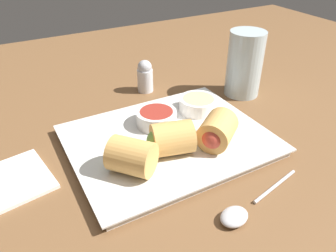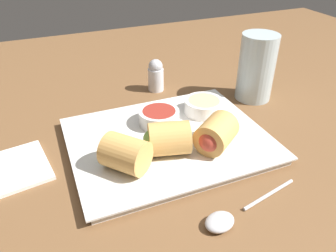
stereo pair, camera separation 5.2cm
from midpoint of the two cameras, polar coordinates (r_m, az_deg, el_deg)
The scene contains 11 objects.
table_surface at distance 57.23cm, azimuth -0.99°, elevation -3.59°, with size 180.00×140.00×2.00cm.
serving_plate at distance 55.70cm, azimuth -2.65°, elevation -2.54°, with size 32.55×25.95×1.50cm.
roll_front_left at distance 50.13cm, azimuth -2.66°, elevation -2.32°, with size 7.67×6.66×5.25cm.
roll_front_right at distance 51.95cm, azimuth 5.66°, elevation -1.07°, with size 8.16×7.93×5.25cm.
roll_back_left at distance 47.37cm, azimuth -9.93°, elevation -5.23°, with size 8.07×8.18×5.25cm.
dipping_bowl_near at distance 58.00cm, azimuth -4.58°, elevation 1.48°, with size 7.20×7.20×2.59cm.
dipping_bowl_far at distance 62.09cm, azimuth 2.92°, elevation 3.80°, with size 7.20×7.20×2.59cm.
spoon at distance 44.07cm, azimuth 9.01°, elevation -14.81°, with size 16.19×5.18×1.41cm.
napkin at distance 54.56cm, azimuth -29.33°, elevation -9.00°, with size 14.33×12.75×0.60cm.
drinking_glass at distance 70.84cm, azimuth 11.15°, elevation 10.53°, with size 7.41×7.41×13.71cm.
salt_shaker at distance 72.44cm, azimuth -6.08°, elevation 8.60°, with size 3.45×3.45×7.13cm.
Camera 1 is at (-23.78, -39.75, 34.84)cm, focal length 35.00 mm.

